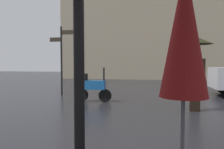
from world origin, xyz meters
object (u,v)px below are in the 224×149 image
(parked_scooter, at_px, (92,86))
(street_signpost, at_px, (62,54))
(pedestrian_with_umbrella, at_px, (196,56))
(folded_patio_umbrella_near, at_px, (184,38))

(parked_scooter, xyz_separation_m, street_signpost, (-1.76, 1.34, 1.24))
(parked_scooter, bearing_deg, pedestrian_with_umbrella, -3.64)
(pedestrian_with_umbrella, height_order, parked_scooter, pedestrian_with_umbrella)
(pedestrian_with_umbrella, bearing_deg, folded_patio_umbrella_near, -152.12)
(pedestrian_with_umbrella, bearing_deg, street_signpost, 104.59)
(pedestrian_with_umbrella, bearing_deg, parked_scooter, 112.99)
(parked_scooter, bearing_deg, folded_patio_umbrella_near, -54.06)
(pedestrian_with_umbrella, distance_m, street_signpost, 5.61)
(parked_scooter, relative_size, street_signpost, 0.45)
(folded_patio_umbrella_near, distance_m, street_signpost, 8.12)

